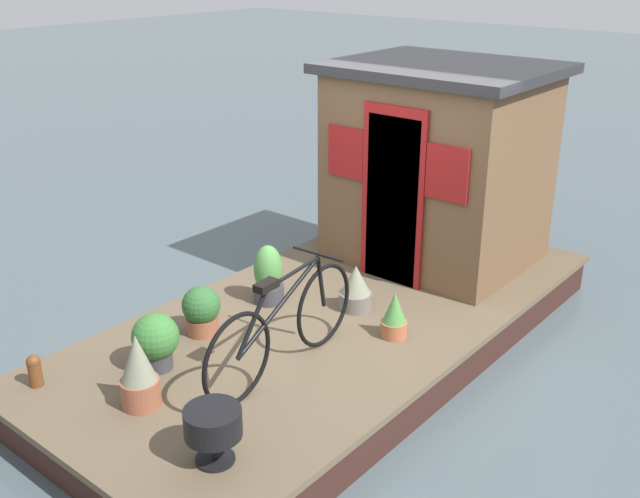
# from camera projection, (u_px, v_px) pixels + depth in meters

# --- Properties ---
(ground_plane) EXTENTS (60.00, 60.00, 0.00)m
(ground_plane) POSITION_uv_depth(u_px,v_px,m) (333.00, 347.00, 7.08)
(ground_plane) COLOR #4C5B60
(houseboat_deck) EXTENTS (5.71, 2.70, 0.39)m
(houseboat_deck) POSITION_uv_depth(u_px,v_px,m) (333.00, 329.00, 7.00)
(houseboat_deck) COLOR brown
(houseboat_deck) RESTS_ON ground_plane
(houseboat_cabin) EXTENTS (1.83, 2.16, 2.10)m
(houseboat_cabin) POSITION_uv_depth(u_px,v_px,m) (438.00, 164.00, 7.77)
(houseboat_cabin) COLOR brown
(houseboat_cabin) RESTS_ON houseboat_deck
(bicycle) EXTENTS (1.82, 0.50, 0.88)m
(bicycle) POSITION_uv_depth(u_px,v_px,m) (284.00, 326.00, 5.81)
(bicycle) COLOR black
(bicycle) RESTS_ON houseboat_deck
(potted_plant_thyme) EXTENTS (0.34, 0.34, 0.44)m
(potted_plant_thyme) POSITION_uv_depth(u_px,v_px,m) (201.00, 310.00, 6.47)
(potted_plant_thyme) COLOR #935138
(potted_plant_thyme) RESTS_ON houseboat_deck
(potted_plant_fern) EXTENTS (0.29, 0.29, 0.59)m
(potted_plant_fern) POSITION_uv_depth(u_px,v_px,m) (139.00, 373.00, 5.41)
(potted_plant_fern) COLOR #935138
(potted_plant_fern) RESTS_ON houseboat_deck
(potted_plant_succulent) EXTENTS (0.31, 0.31, 0.44)m
(potted_plant_succulent) POSITION_uv_depth(u_px,v_px,m) (356.00, 288.00, 6.92)
(potted_plant_succulent) COLOR slate
(potted_plant_succulent) RESTS_ON houseboat_deck
(potted_plant_ivy) EXTENTS (0.23, 0.23, 0.42)m
(potted_plant_ivy) POSITION_uv_depth(u_px,v_px,m) (394.00, 316.00, 6.42)
(potted_plant_ivy) COLOR #B2603D
(potted_plant_ivy) RESTS_ON houseboat_deck
(potted_plant_rosemary) EXTENTS (0.29, 0.29, 0.58)m
(potted_plant_rosemary) POSITION_uv_depth(u_px,v_px,m) (268.00, 276.00, 7.03)
(potted_plant_rosemary) COLOR #38383D
(potted_plant_rosemary) RESTS_ON houseboat_deck
(potted_plant_mint) EXTENTS (0.38, 0.38, 0.48)m
(potted_plant_mint) POSITION_uv_depth(u_px,v_px,m) (156.00, 340.00, 5.91)
(potted_plant_mint) COLOR #38383D
(potted_plant_mint) RESTS_ON houseboat_deck
(charcoal_grill) EXTENTS (0.39, 0.39, 0.40)m
(charcoal_grill) POSITION_uv_depth(u_px,v_px,m) (213.00, 425.00, 4.82)
(charcoal_grill) COLOR black
(charcoal_grill) RESTS_ON houseboat_deck
(mooring_bollard) EXTENTS (0.11, 0.11, 0.27)m
(mooring_bollard) POSITION_uv_depth(u_px,v_px,m) (35.00, 369.00, 5.71)
(mooring_bollard) COLOR brown
(mooring_bollard) RESTS_ON houseboat_deck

